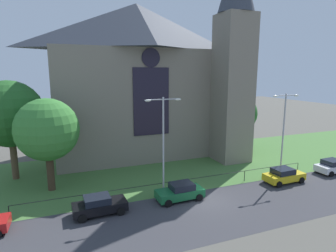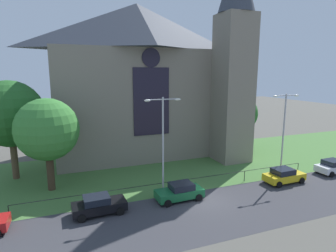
# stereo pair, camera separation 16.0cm
# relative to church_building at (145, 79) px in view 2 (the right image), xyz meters

# --- Properties ---
(ground) EXTENTS (160.00, 160.00, 0.00)m
(ground) POSITION_rel_church_building_xyz_m (0.59, -6.79, -10.27)
(ground) COLOR #56544C
(road_asphalt) EXTENTS (120.00, 8.00, 0.01)m
(road_asphalt) POSITION_rel_church_building_xyz_m (0.59, -18.79, -10.27)
(road_asphalt) COLOR #38383D
(road_asphalt) RESTS_ON ground
(grass_verge) EXTENTS (120.00, 20.00, 0.01)m
(grass_verge) POSITION_rel_church_building_xyz_m (0.59, -8.79, -10.27)
(grass_verge) COLOR #477538
(grass_verge) RESTS_ON ground
(church_building) EXTENTS (23.20, 16.20, 26.00)m
(church_building) POSITION_rel_church_building_xyz_m (0.00, 0.00, 0.00)
(church_building) COLOR gray
(church_building) RESTS_ON ground
(iron_railing) EXTENTS (28.87, 0.07, 1.13)m
(iron_railing) POSITION_rel_church_building_xyz_m (-0.77, -14.29, -9.31)
(iron_railing) COLOR black
(iron_railing) RESTS_ON ground
(tree_left_far) EXTENTS (6.83, 6.83, 10.38)m
(tree_left_far) POSITION_rel_church_building_xyz_m (-15.81, -4.86, -3.33)
(tree_left_far) COLOR brown
(tree_left_far) RESTS_ON ground
(tree_left_near) EXTENTS (5.82, 5.82, 8.83)m
(tree_left_near) POSITION_rel_church_building_xyz_m (-12.21, -9.42, -4.39)
(tree_left_near) COLOR #423021
(tree_left_near) RESTS_ON ground
(tree_right_far) EXTENTS (5.17, 5.17, 7.91)m
(tree_right_far) POSITION_rel_church_building_xyz_m (13.23, -3.33, -4.98)
(tree_right_far) COLOR #4C3823
(tree_right_far) RESTS_ON ground
(streetlamp_near) EXTENTS (3.37, 0.26, 9.02)m
(streetlamp_near) POSITION_rel_church_building_xyz_m (-2.58, -14.39, -4.61)
(streetlamp_near) COLOR #B2B2B7
(streetlamp_near) RESTS_ON ground
(streetlamp_far) EXTENTS (3.37, 0.26, 8.98)m
(streetlamp_far) POSITION_rel_church_building_xyz_m (11.05, -14.39, -4.63)
(streetlamp_far) COLOR #B2B2B7
(streetlamp_far) RESTS_ON ground
(parked_car_black) EXTENTS (4.26, 2.14, 1.51)m
(parked_car_black) POSITION_rel_church_building_xyz_m (-8.60, -15.91, -9.53)
(parked_car_black) COLOR black
(parked_car_black) RESTS_ON ground
(parked_car_green) EXTENTS (4.25, 2.11, 1.51)m
(parked_car_green) POSITION_rel_church_building_xyz_m (-1.56, -15.88, -9.53)
(parked_car_green) COLOR #196033
(parked_car_green) RESTS_ON ground
(parked_car_yellow) EXTENTS (4.23, 2.08, 1.51)m
(parked_car_yellow) POSITION_rel_church_building_xyz_m (9.96, -16.03, -9.53)
(parked_car_yellow) COLOR gold
(parked_car_yellow) RESTS_ON ground
(parked_car_white) EXTENTS (4.26, 2.14, 1.51)m
(parked_car_white) POSITION_rel_church_building_xyz_m (17.30, -15.77, -9.53)
(parked_car_white) COLOR silver
(parked_car_white) RESTS_ON ground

